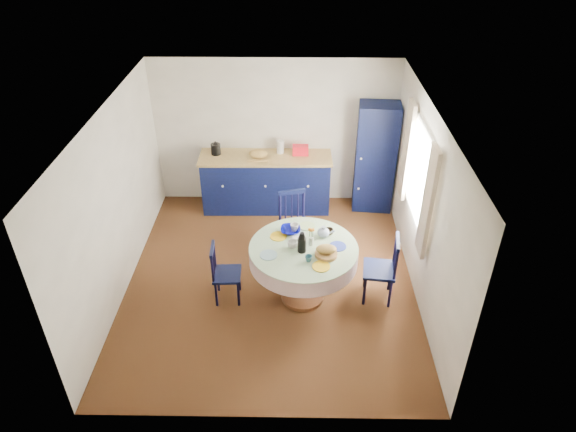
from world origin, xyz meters
name	(u,v)px	position (x,y,z in m)	size (l,w,h in m)	color
floor	(271,279)	(0.00, 0.00, 0.00)	(4.50, 4.50, 0.00)	black
ceiling	(267,114)	(0.00, 0.00, 2.50)	(4.50, 4.50, 0.00)	white
wall_back	(275,133)	(0.00, 2.25, 1.25)	(4.00, 0.02, 2.50)	white
wall_left	(115,204)	(-2.00, 0.00, 1.25)	(0.02, 4.50, 2.50)	white
wall_right	(424,206)	(2.00, 0.00, 1.25)	(0.02, 4.50, 2.50)	white
window	(419,176)	(1.95, 0.30, 1.52)	(0.10, 1.74, 1.45)	white
kitchen_counter	(266,181)	(-0.16, 1.96, 0.50)	(2.19, 0.71, 1.21)	black
pantry_cabinet	(375,158)	(1.66, 2.00, 0.93)	(0.69, 0.52, 1.86)	black
dining_table	(304,255)	(0.46, -0.37, 0.72)	(1.40, 1.40, 1.13)	#552C18
chair_left	(224,273)	(-0.59, -0.40, 0.43)	(0.38, 0.40, 0.85)	black
chair_far	(294,224)	(0.33, 0.67, 0.50)	(0.54, 0.52, 1.00)	black
chair_right	(383,269)	(1.50, -0.35, 0.49)	(0.47, 0.49, 0.98)	black
mug_a	(292,244)	(0.31, -0.38, 0.90)	(0.13, 0.13, 0.10)	silver
mug_b	(309,259)	(0.51, -0.66, 0.89)	(0.09, 0.09, 0.08)	#336878
mug_c	(329,232)	(0.79, -0.09, 0.89)	(0.11, 0.11, 0.09)	black
mug_d	(295,227)	(0.33, 0.00, 0.90)	(0.11, 0.11, 0.10)	silver
cobalt_bowl	(291,230)	(0.28, -0.04, 0.88)	(0.26, 0.26, 0.06)	#020467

